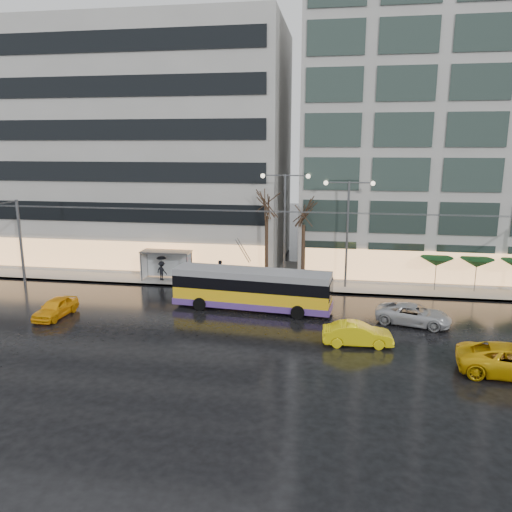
% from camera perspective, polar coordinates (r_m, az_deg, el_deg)
% --- Properties ---
extents(ground, '(140.00, 140.00, 0.00)m').
position_cam_1_polar(ground, '(31.66, -2.54, -8.57)').
color(ground, black).
rests_on(ground, ground).
extents(sidewalk, '(80.00, 10.00, 0.15)m').
position_cam_1_polar(sidewalk, '(44.55, 3.64, -2.17)').
color(sidewalk, gray).
rests_on(sidewalk, ground).
extents(kerb, '(80.00, 0.10, 0.15)m').
position_cam_1_polar(kerb, '(39.81, 2.94, -3.97)').
color(kerb, slate).
rests_on(kerb, ground).
extents(building_left, '(34.00, 14.00, 22.00)m').
position_cam_1_polar(building_left, '(52.74, -15.89, 11.85)').
color(building_left, '#A2A09B').
rests_on(building_left, sidewalk).
extents(building_right, '(32.00, 14.00, 25.00)m').
position_cam_1_polar(building_right, '(49.60, 24.97, 12.89)').
color(building_right, '#A2A09B').
rests_on(building_right, sidewalk).
extents(trolleybus, '(11.31, 4.83, 5.17)m').
position_cam_1_polar(trolleybus, '(35.21, -0.48, -3.94)').
color(trolleybus, yellow).
rests_on(trolleybus, ground).
extents(catenary, '(42.24, 5.12, 7.00)m').
position_cam_1_polar(catenary, '(37.86, 1.32, 1.68)').
color(catenary, '#595B60').
rests_on(catenary, ground).
extents(bus_shelter, '(4.20, 1.60, 2.51)m').
position_cam_1_polar(bus_shelter, '(43.19, -10.61, -0.27)').
color(bus_shelter, '#595B60').
rests_on(bus_shelter, sidewalk).
extents(street_lamp_near, '(3.96, 0.36, 9.03)m').
position_cam_1_polar(street_lamp_near, '(40.26, 3.31, 4.83)').
color(street_lamp_near, '#595B60').
rests_on(street_lamp_near, sidewalk).
extents(street_lamp_far, '(3.96, 0.36, 8.53)m').
position_cam_1_polar(street_lamp_far, '(40.10, 10.45, 4.21)').
color(street_lamp_far, '#595B60').
rests_on(street_lamp_far, sidewalk).
extents(tree_a, '(3.20, 3.20, 8.40)m').
position_cam_1_polar(tree_a, '(40.51, 1.24, 6.46)').
color(tree_a, black).
rests_on(tree_a, sidewalk).
extents(tree_b, '(3.20, 3.20, 7.70)m').
position_cam_1_polar(tree_b, '(40.48, 5.50, 5.42)').
color(tree_b, black).
rests_on(tree_b, sidewalk).
extents(parasol_a, '(2.50, 2.50, 2.65)m').
position_cam_1_polar(parasol_a, '(41.64, 19.93, -0.61)').
color(parasol_a, '#595B60').
rests_on(parasol_a, sidewalk).
extents(parasol_b, '(2.50, 2.50, 2.65)m').
position_cam_1_polar(parasol_b, '(42.31, 23.92, -0.74)').
color(parasol_b, '#595B60').
rests_on(parasol_b, sidewalk).
extents(taxi_a, '(1.70, 3.90, 1.31)m').
position_cam_1_polar(taxi_a, '(36.51, -21.93, -5.50)').
color(taxi_a, '#FFAB0D').
rests_on(taxi_a, ground).
extents(taxi_b, '(4.12, 1.66, 1.33)m').
position_cam_1_polar(taxi_b, '(29.93, 11.52, -8.74)').
color(taxi_b, yellow).
rests_on(taxi_b, ground).
extents(sedan_silver, '(5.14, 3.29, 1.32)m').
position_cam_1_polar(sedan_silver, '(34.14, 17.54, -6.39)').
color(sedan_silver, '#AFB0B4').
rests_on(sedan_silver, ground).
extents(pedestrian_a, '(1.19, 1.21, 2.19)m').
position_cam_1_polar(pedestrian_a, '(41.73, -7.76, -1.08)').
color(pedestrian_a, black).
rests_on(pedestrian_a, sidewalk).
extents(pedestrian_b, '(1.15, 1.10, 1.88)m').
position_cam_1_polar(pedestrian_b, '(41.76, -4.18, -1.75)').
color(pedestrian_b, black).
rests_on(pedestrian_b, sidewalk).
extents(pedestrian_c, '(1.21, 1.09, 2.11)m').
position_cam_1_polar(pedestrian_c, '(43.02, -10.73, -1.28)').
color(pedestrian_c, black).
rests_on(pedestrian_c, sidewalk).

